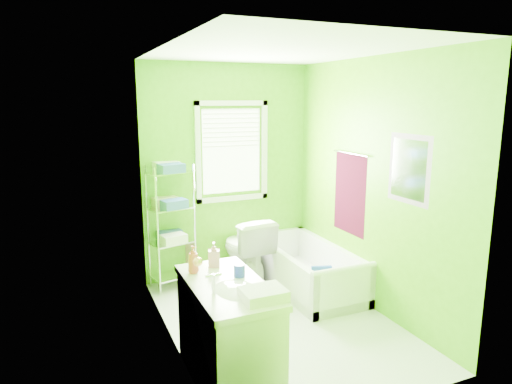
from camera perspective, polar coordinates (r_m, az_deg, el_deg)
name	(u,v)px	position (r m, az deg, el deg)	size (l,w,h in m)	color
ground	(278,321)	(4.74, 2.83, -15.83)	(2.90, 2.90, 0.00)	silver
room_envelope	(280,168)	(4.25, 3.04, 3.00)	(2.14, 2.94, 2.62)	#499A07
window	(232,146)	(5.57, -3.02, 5.72)	(0.92, 0.05, 1.22)	white
door	(206,278)	(3.12, -6.25, -10.67)	(0.09, 0.80, 2.00)	white
right_wall_decor	(371,184)	(4.82, 14.22, 0.94)	(0.04, 1.48, 1.17)	#3C0619
bathtub	(307,274)	(5.46, 6.41, -10.17)	(0.75, 1.61, 0.52)	white
toilet	(246,249)	(5.50, -1.29, -7.18)	(0.46, 0.81, 0.82)	white
vanity	(228,329)	(3.68, -3.47, -16.78)	(0.57, 1.08, 1.04)	white
wire_shelf_unit	(172,213)	(5.34, -10.51, -2.56)	(0.54, 0.45, 1.48)	silver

